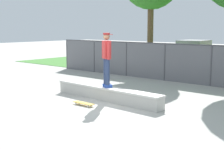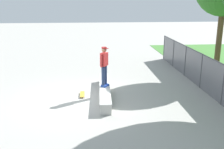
% 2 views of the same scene
% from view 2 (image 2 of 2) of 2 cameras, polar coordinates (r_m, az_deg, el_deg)
% --- Properties ---
extents(ground_plane, '(80.00, 80.00, 0.00)m').
position_cam_2_polar(ground_plane, '(12.25, -7.37, -5.29)').
color(ground_plane, '#ADAAA3').
extents(concrete_ledge, '(4.55, 0.66, 0.46)m').
position_cam_2_polar(concrete_ledge, '(12.57, -1.56, -3.46)').
color(concrete_ledge, '#B7B5AD').
rests_on(concrete_ledge, ground).
extents(skateboarder, '(0.52, 0.42, 1.84)m').
position_cam_2_polar(skateboarder, '(12.19, -1.66, 2.10)').
color(skateboarder, '#2647A5').
rests_on(skateboarder, concrete_ledge).
extents(skateboard, '(0.80, 0.20, 0.09)m').
position_cam_2_polar(skateboard, '(12.66, -6.32, -4.18)').
color(skateboard, gold).
rests_on(skateboard, ground).
extents(chainlink_fence, '(15.98, 0.07, 1.76)m').
position_cam_2_polar(chainlink_fence, '(13.17, 20.33, -0.28)').
color(chainlink_fence, '#4C4C51').
rests_on(chainlink_fence, ground).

